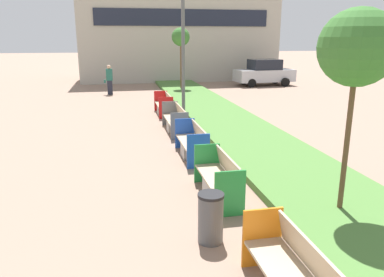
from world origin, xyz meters
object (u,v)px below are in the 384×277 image
object	(u,v)px
litter_bin	(211,218)
pedestrian_walking	(109,79)
bench_blue_frame	(192,145)
parked_car_distant	(264,73)
sapling_tree_far	(181,37)
bench_red_frame	(164,106)
bench_green_frame	(219,181)
bench_grey_frame	(175,122)
street_lamp_post	(183,5)
sapling_tree_near	(357,49)

from	to	relation	value
litter_bin	pedestrian_walking	world-z (taller)	pedestrian_walking
bench_blue_frame	parked_car_distant	distance (m)	17.57
sapling_tree_far	parked_car_distant	bearing A→B (deg)	13.29
bench_red_frame	pedestrian_walking	distance (m)	7.18
bench_green_frame	bench_grey_frame	world-z (taller)	same
bench_red_frame	bench_grey_frame	bearing A→B (deg)	-89.91
bench_blue_frame	parked_car_distant	size ratio (longest dim) A/B	0.47
bench_blue_frame	street_lamp_post	world-z (taller)	street_lamp_post
bench_green_frame	bench_blue_frame	distance (m)	2.89
bench_green_frame	bench_red_frame	xyz separation A→B (m)	(0.00, 9.25, 0.00)
litter_bin	parked_car_distant	xyz separation A→B (m)	(9.05, 20.06, 0.47)
street_lamp_post	parked_car_distant	bearing A→B (deg)	53.57
sapling_tree_near	parked_car_distant	xyz separation A→B (m)	(6.34, 19.63, -2.28)
street_lamp_post	sapling_tree_far	distance (m)	9.29
street_lamp_post	sapling_tree_far	bearing A→B (deg)	80.81
street_lamp_post	pedestrian_walking	xyz separation A→B (m)	(-3.07, 8.26, -3.68)
bench_red_frame	sapling_tree_near	world-z (taller)	sapling_tree_near
bench_blue_frame	litter_bin	distance (m)	4.69
sapling_tree_far	parked_car_distant	world-z (taller)	sapling_tree_far
sapling_tree_near	pedestrian_walking	xyz separation A→B (m)	(-4.54, 17.31, -2.29)
bench_green_frame	litter_bin	bearing A→B (deg)	-109.58
bench_grey_frame	bench_red_frame	xyz separation A→B (m)	(-0.01, 3.24, -0.01)
bench_green_frame	bench_red_frame	world-z (taller)	same
bench_green_frame	litter_bin	size ratio (longest dim) A/B	2.18
street_lamp_post	sapling_tree_far	world-z (taller)	street_lamp_post
bench_grey_frame	street_lamp_post	distance (m)	4.59
street_lamp_post	pedestrian_walking	world-z (taller)	street_lamp_post
bench_blue_frame	parked_car_distant	bearing A→B (deg)	61.33
bench_grey_frame	sapling_tree_near	distance (m)	8.14
bench_green_frame	pedestrian_walking	distance (m)	16.17
bench_blue_frame	sapling_tree_near	distance (m)	5.49
sapling_tree_far	pedestrian_walking	world-z (taller)	sapling_tree_far
bench_grey_frame	sapling_tree_near	world-z (taller)	sapling_tree_near
bench_grey_frame	parked_car_distant	world-z (taller)	parked_car_distant
bench_blue_frame	pedestrian_walking	size ratio (longest dim) A/B	1.14
sapling_tree_near	sapling_tree_far	xyz separation A→B (m)	(0.00, 18.13, 0.17)
litter_bin	bench_blue_frame	bearing A→B (deg)	82.31
bench_blue_frame	bench_grey_frame	size ratio (longest dim) A/B	0.86
bench_red_frame	litter_bin	distance (m)	11.03
bench_green_frame	parked_car_distant	xyz separation A→B (m)	(8.43, 18.30, 0.55)
parked_car_distant	sapling_tree_near	bearing A→B (deg)	-112.08
bench_grey_frame	pedestrian_walking	world-z (taller)	pedestrian_walking
pedestrian_walking	street_lamp_post	bearing A→B (deg)	-69.61
bench_red_frame	pedestrian_walking	bearing A→B (deg)	110.09
litter_bin	street_lamp_post	size ratio (longest dim) A/B	0.10
litter_bin	sapling_tree_near	size ratio (longest dim) A/B	0.23
bench_green_frame	bench_blue_frame	xyz separation A→B (m)	(0.00, 2.89, 0.00)
street_lamp_post	litter_bin	bearing A→B (deg)	-97.46
bench_red_frame	pedestrian_walking	world-z (taller)	pedestrian_walking
bench_green_frame	litter_bin	distance (m)	1.87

